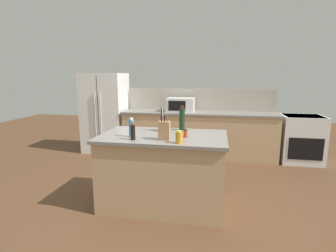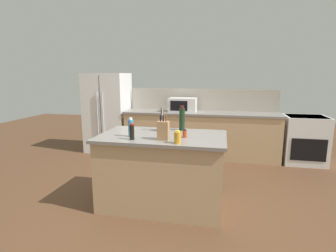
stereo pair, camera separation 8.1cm
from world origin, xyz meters
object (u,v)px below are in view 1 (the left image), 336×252
object	(u,v)px
honey_jar	(179,137)
spice_jar_paprika	(186,134)
range_oven	(301,139)
wine_bottle	(182,119)
microwave	(181,105)
knife_block	(164,130)
dish_soap_bottle	(131,128)
soy_sauce_bottle	(133,132)
refrigerator	(105,113)
utensil_crock	(163,125)

from	to	relation	value
honey_jar	spice_jar_paprika	distance (m)	0.30
range_oven	wine_bottle	size ratio (longest dim) A/B	2.72
microwave	knife_block	bearing A→B (deg)	-86.61
range_oven	dish_soap_bottle	distance (m)	3.61
soy_sauce_bottle	honey_jar	size ratio (longest dim) A/B	1.34
honey_jar	refrigerator	bearing A→B (deg)	127.83
knife_block	utensil_crock	xyz separation A→B (m)	(-0.12, 0.48, -0.03)
knife_block	spice_jar_paprika	bearing A→B (deg)	37.92
refrigerator	utensil_crock	world-z (taller)	refrigerator
microwave	wine_bottle	distance (m)	1.87
soy_sauce_bottle	spice_jar_paprika	bearing A→B (deg)	21.68
refrigerator	wine_bottle	xyz separation A→B (m)	(1.97, -1.90, 0.23)
soy_sauce_bottle	honey_jar	xyz separation A→B (m)	(0.55, -0.06, -0.02)
dish_soap_bottle	spice_jar_paprika	bearing A→B (deg)	8.31
soy_sauce_bottle	wine_bottle	bearing A→B (deg)	52.77
soy_sauce_bottle	dish_soap_bottle	xyz separation A→B (m)	(-0.06, 0.14, 0.02)
refrigerator	spice_jar_paprika	bearing A→B (deg)	-48.23
refrigerator	soy_sauce_bottle	xyz separation A→B (m)	(1.48, -2.55, 0.17)
knife_block	utensil_crock	distance (m)	0.50
knife_block	soy_sauce_bottle	distance (m)	0.37
microwave	honey_jar	xyz separation A→B (m)	(0.34, -2.56, -0.07)
dish_soap_bottle	soy_sauce_bottle	bearing A→B (deg)	-65.38
spice_jar_paprika	honey_jar	bearing A→B (deg)	-97.15
knife_block	spice_jar_paprika	xyz separation A→B (m)	(0.23, 0.17, -0.07)
microwave	honey_jar	world-z (taller)	microwave
honey_jar	dish_soap_bottle	world-z (taller)	dish_soap_bottle
knife_block	spice_jar_paprika	size ratio (longest dim) A/B	2.89
range_oven	utensil_crock	bearing A→B (deg)	-140.32
knife_block	soy_sauce_bottle	xyz separation A→B (m)	(-0.36, -0.06, -0.02)
wine_bottle	utensil_crock	bearing A→B (deg)	-157.76
refrigerator	wine_bottle	bearing A→B (deg)	-44.03
range_oven	knife_block	xyz separation A→B (m)	(-2.24, -2.44, 0.59)
honey_jar	dish_soap_bottle	distance (m)	0.65
utensil_crock	honey_jar	xyz separation A→B (m)	(0.31, -0.61, -0.01)
range_oven	utensil_crock	xyz separation A→B (m)	(-2.36, -1.96, 0.56)
utensil_crock	wine_bottle	bearing A→B (deg)	22.24
wine_bottle	honey_jar	world-z (taller)	wine_bottle
microwave	soy_sauce_bottle	bearing A→B (deg)	-94.99
microwave	knife_block	size ratio (longest dim) A/B	1.93
soy_sauce_bottle	knife_block	bearing A→B (deg)	9.88
refrigerator	wine_bottle	size ratio (longest dim) A/B	5.12
knife_block	wine_bottle	distance (m)	0.60
honey_jar	spice_jar_paprika	bearing A→B (deg)	82.85
range_oven	dish_soap_bottle	world-z (taller)	dish_soap_bottle
utensil_crock	honey_jar	size ratio (longest dim) A/B	2.21
refrigerator	range_oven	bearing A→B (deg)	-0.72
knife_block	spice_jar_paprika	distance (m)	0.29
microwave	spice_jar_paprika	xyz separation A→B (m)	(0.37, -2.27, -0.10)
refrigerator	honey_jar	world-z (taller)	refrigerator
wine_bottle	dish_soap_bottle	xyz separation A→B (m)	(-0.56, -0.51, -0.05)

